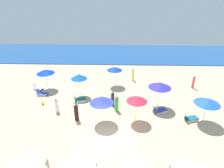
{
  "coord_description": "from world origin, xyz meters",
  "views": [
    {
      "loc": [
        0.68,
        -11.68,
        10.52
      ],
      "look_at": [
        0.11,
        7.25,
        1.38
      ],
      "focal_mm": 30.16,
      "sensor_mm": 36.0,
      "label": 1
    }
  ],
  "objects_px": {
    "umbrella_2": "(207,102)",
    "umbrella_4": "(79,76)",
    "lounge_chair_1_0": "(42,93)",
    "lounge_chair_6_1": "(160,110)",
    "lounge_chair_1_1": "(38,88)",
    "beachgoer_2": "(117,104)",
    "beachgoer_4": "(76,113)",
    "umbrella_0": "(137,99)",
    "lounge_chair_2_0": "(190,118)",
    "umbrella_3": "(115,69)",
    "beach_ball_0": "(43,103)",
    "beachgoer_3": "(113,99)",
    "lounge_chair_6_0": "(160,110)",
    "cooler_box_1": "(102,98)",
    "lounge_chair_4_0": "(79,99)",
    "umbrella_1": "(45,71)",
    "umbrella_5": "(102,100)",
    "umbrella_6": "(160,85)",
    "beachgoer_0": "(57,106)",
    "beachgoer_5": "(193,82)",
    "beachgoer_1": "(133,75)"
  },
  "relations": [
    {
      "from": "lounge_chair_1_1",
      "to": "umbrella_3",
      "type": "bearing_deg",
      "value": -56.08
    },
    {
      "from": "lounge_chair_1_1",
      "to": "lounge_chair_6_1",
      "type": "xyz_separation_m",
      "value": [
        13.88,
        -4.45,
        0.02
      ]
    },
    {
      "from": "umbrella_2",
      "to": "beachgoer_4",
      "type": "distance_m",
      "value": 11.51
    },
    {
      "from": "lounge_chair_1_0",
      "to": "beachgoer_2",
      "type": "relative_size",
      "value": 0.79
    },
    {
      "from": "umbrella_0",
      "to": "umbrella_4",
      "type": "xyz_separation_m",
      "value": [
        -5.9,
        4.46,
        0.16
      ]
    },
    {
      "from": "umbrella_1",
      "to": "beachgoer_2",
      "type": "distance_m",
      "value": 9.62
    },
    {
      "from": "beachgoer_3",
      "to": "beach_ball_0",
      "type": "bearing_deg",
      "value": -60.39
    },
    {
      "from": "beachgoer_2",
      "to": "beachgoer_4",
      "type": "bearing_deg",
      "value": 154.43
    },
    {
      "from": "beachgoer_5",
      "to": "cooler_box_1",
      "type": "relative_size",
      "value": 3.35
    },
    {
      "from": "umbrella_1",
      "to": "umbrella_5",
      "type": "relative_size",
      "value": 1.01
    },
    {
      "from": "lounge_chair_6_0",
      "to": "beachgoer_5",
      "type": "bearing_deg",
      "value": -67.62
    },
    {
      "from": "lounge_chair_6_0",
      "to": "beachgoer_4",
      "type": "relative_size",
      "value": 0.87
    },
    {
      "from": "umbrella_4",
      "to": "lounge_chair_6_1",
      "type": "relative_size",
      "value": 2.13
    },
    {
      "from": "lounge_chair_4_0",
      "to": "beachgoer_0",
      "type": "relative_size",
      "value": 0.96
    },
    {
      "from": "umbrella_2",
      "to": "lounge_chair_2_0",
      "type": "xyz_separation_m",
      "value": [
        -1.03,
        0.2,
        -1.88
      ]
    },
    {
      "from": "umbrella_1",
      "to": "beachgoer_5",
      "type": "distance_m",
      "value": 17.78
    },
    {
      "from": "lounge_chair_4_0",
      "to": "lounge_chair_1_1",
      "type": "bearing_deg",
      "value": 40.53
    },
    {
      "from": "umbrella_4",
      "to": "beachgoer_3",
      "type": "xyz_separation_m",
      "value": [
        3.74,
        -1.95,
        -1.64
      ]
    },
    {
      "from": "lounge_chair_4_0",
      "to": "beachgoer_5",
      "type": "height_order",
      "value": "beachgoer_5"
    },
    {
      "from": "lounge_chair_2_0",
      "to": "beachgoer_2",
      "type": "distance_m",
      "value": 6.92
    },
    {
      "from": "umbrella_3",
      "to": "cooler_box_1",
      "type": "xyz_separation_m",
      "value": [
        -1.35,
        -3.54,
        -2.15
      ]
    },
    {
      "from": "umbrella_2",
      "to": "umbrella_4",
      "type": "height_order",
      "value": "umbrella_4"
    },
    {
      "from": "beachgoer_4",
      "to": "cooler_box_1",
      "type": "relative_size",
      "value": 3.37
    },
    {
      "from": "lounge_chair_4_0",
      "to": "lounge_chair_6_1",
      "type": "bearing_deg",
      "value": -124.87
    },
    {
      "from": "beachgoer_5",
      "to": "lounge_chair_6_0",
      "type": "bearing_deg",
      "value": 58.8
    },
    {
      "from": "lounge_chair_2_0",
      "to": "umbrella_6",
      "type": "height_order",
      "value": "umbrella_6"
    },
    {
      "from": "umbrella_3",
      "to": "beach_ball_0",
      "type": "distance_m",
      "value": 9.07
    },
    {
      "from": "umbrella_4",
      "to": "lounge_chair_1_0",
      "type": "bearing_deg",
      "value": -179.48
    },
    {
      "from": "lounge_chair_6_1",
      "to": "beachgoer_4",
      "type": "height_order",
      "value": "beachgoer_4"
    },
    {
      "from": "beachgoer_4",
      "to": "beachgoer_5",
      "type": "relative_size",
      "value": 1.01
    },
    {
      "from": "umbrella_0",
      "to": "beachgoer_3",
      "type": "bearing_deg",
      "value": 130.76
    },
    {
      "from": "lounge_chair_2_0",
      "to": "umbrella_6",
      "type": "distance_m",
      "value": 4.07
    },
    {
      "from": "umbrella_0",
      "to": "beachgoer_4",
      "type": "xyz_separation_m",
      "value": [
        -5.39,
        -0.09,
        -1.44
      ]
    },
    {
      "from": "umbrella_0",
      "to": "cooler_box_1",
      "type": "xyz_separation_m",
      "value": [
        -3.41,
        3.62,
        -2.08
      ]
    },
    {
      "from": "beachgoer_0",
      "to": "beachgoer_5",
      "type": "relative_size",
      "value": 0.89
    },
    {
      "from": "umbrella_6",
      "to": "beachgoer_2",
      "type": "distance_m",
      "value": 4.6
    },
    {
      "from": "beachgoer_3",
      "to": "beachgoer_4",
      "type": "distance_m",
      "value": 4.15
    },
    {
      "from": "lounge_chair_1_1",
      "to": "cooler_box_1",
      "type": "distance_m",
      "value": 8.25
    },
    {
      "from": "beachgoer_2",
      "to": "beachgoer_3",
      "type": "bearing_deg",
      "value": 63.1
    },
    {
      "from": "lounge_chair_6_1",
      "to": "beachgoer_1",
      "type": "relative_size",
      "value": 0.73
    },
    {
      "from": "beachgoer_0",
      "to": "beachgoer_2",
      "type": "height_order",
      "value": "beachgoer_2"
    },
    {
      "from": "umbrella_3",
      "to": "lounge_chair_6_1",
      "type": "relative_size",
      "value": 2.03
    },
    {
      "from": "umbrella_0",
      "to": "umbrella_3",
      "type": "bearing_deg",
      "value": 106.03
    },
    {
      "from": "lounge_chair_6_0",
      "to": "lounge_chair_6_1",
      "type": "distance_m",
      "value": 0.13
    },
    {
      "from": "umbrella_2",
      "to": "lounge_chair_6_1",
      "type": "xyz_separation_m",
      "value": [
        -3.51,
        1.49,
        -1.9
      ]
    },
    {
      "from": "lounge_chair_2_0",
      "to": "beachgoer_5",
      "type": "xyz_separation_m",
      "value": [
        2.56,
        6.67,
        0.55
      ]
    },
    {
      "from": "umbrella_2",
      "to": "beach_ball_0",
      "type": "height_order",
      "value": "umbrella_2"
    },
    {
      "from": "lounge_chair_1_0",
      "to": "beachgoer_5",
      "type": "height_order",
      "value": "beachgoer_5"
    },
    {
      "from": "lounge_chair_1_1",
      "to": "umbrella_2",
      "type": "xyz_separation_m",
      "value": [
        17.39,
        -5.93,
        1.91
      ]
    },
    {
      "from": "lounge_chair_1_0",
      "to": "lounge_chair_6_1",
      "type": "bearing_deg",
      "value": -95.47
    }
  ]
}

